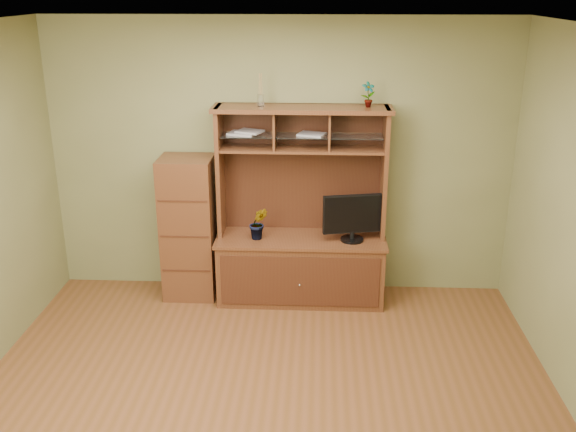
{
  "coord_description": "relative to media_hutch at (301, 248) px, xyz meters",
  "views": [
    {
      "loc": [
        0.38,
        -4.06,
        2.95
      ],
      "look_at": [
        0.12,
        1.2,
        1.05
      ],
      "focal_mm": 40.0,
      "sensor_mm": 36.0,
      "label": 1
    }
  ],
  "objects": [
    {
      "name": "reed_diffuser",
      "position": [
        -0.38,
        0.08,
        1.49
      ],
      "size": [
        0.06,
        0.06,
        0.3
      ],
      "color": "silver",
      "rests_on": "media_hutch"
    },
    {
      "name": "orchid_plant",
      "position": [
        -0.41,
        -0.08,
        0.29
      ],
      "size": [
        0.19,
        0.16,
        0.32
      ],
      "primitive_type": "imported",
      "rotation": [
        0.0,
        0.0,
        0.11
      ],
      "color": "#2A6021",
      "rests_on": "media_hutch"
    },
    {
      "name": "top_plant",
      "position": [
        0.6,
        0.08,
        1.49
      ],
      "size": [
        0.14,
        0.11,
        0.23
      ],
      "primitive_type": "imported",
      "rotation": [
        0.0,
        0.0,
        0.29
      ],
      "color": "#336021",
      "rests_on": "media_hutch"
    },
    {
      "name": "room",
      "position": [
        -0.22,
        -1.73,
        0.83
      ],
      "size": [
        4.54,
        4.04,
        2.74
      ],
      "color": "brown",
      "rests_on": "ground"
    },
    {
      "name": "media_hutch",
      "position": [
        0.0,
        0.0,
        0.0
      ],
      "size": [
        1.66,
        0.61,
        1.9
      ],
      "color": "#4F2816",
      "rests_on": "room"
    },
    {
      "name": "monitor",
      "position": [
        0.49,
        -0.08,
        0.37
      ],
      "size": [
        0.57,
        0.22,
        0.46
      ],
      "rotation": [
        0.0,
        0.0,
        0.2
      ],
      "color": "black",
      "rests_on": "media_hutch"
    },
    {
      "name": "magazines",
      "position": [
        -0.32,
        0.08,
        1.13
      ],
      "size": [
        0.94,
        0.25,
        0.04
      ],
      "color": "#B0B0B5",
      "rests_on": "media_hutch"
    },
    {
      "name": "side_cabinet",
      "position": [
        -1.1,
        0.02,
        0.18
      ],
      "size": [
        0.51,
        0.46,
        1.41
      ],
      "color": "#4F2816",
      "rests_on": "room"
    }
  ]
}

